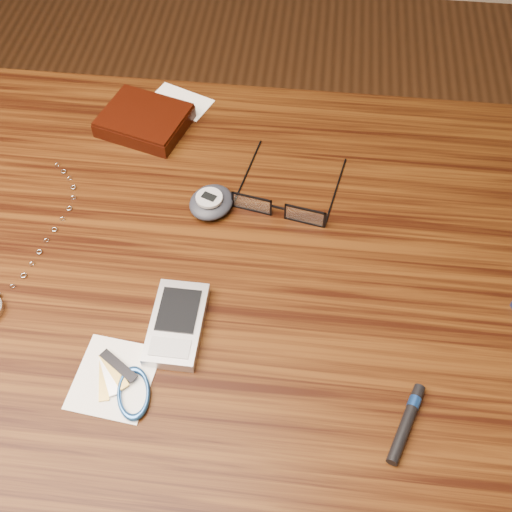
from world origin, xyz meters
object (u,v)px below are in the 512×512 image
(pedometer, at_px, (211,202))
(desk, at_px, (207,305))
(wallet_and_card, at_px, (145,120))
(pda_phone, at_px, (177,324))
(eyeglasses, at_px, (280,206))
(notepad_keys, at_px, (124,385))

(pedometer, bearing_deg, desk, -89.33)
(wallet_and_card, xyz_separation_m, pda_phone, (0.11, -0.34, -0.00))
(desk, bearing_deg, wallet_and_card, 117.13)
(desk, bearing_deg, pda_phone, -97.44)
(desk, relative_size, eyeglasses, 6.50)
(pda_phone, bearing_deg, pedometer, 86.43)
(pda_phone, relative_size, notepad_keys, 1.06)
(wallet_and_card, xyz_separation_m, notepad_keys, (0.07, -0.42, -0.01))
(eyeglasses, relative_size, pedometer, 1.90)
(desk, height_order, pda_phone, pda_phone)
(pda_phone, relative_size, pedometer, 1.38)
(desk, bearing_deg, notepad_keys, -107.76)
(notepad_keys, bearing_deg, eyeglasses, 61.38)
(notepad_keys, bearing_deg, pedometer, 78.19)
(desk, height_order, wallet_and_card, wallet_and_card)
(wallet_and_card, bearing_deg, pedometer, -50.83)
(desk, distance_m, eyeglasses, 0.17)
(pedometer, bearing_deg, eyeglasses, 1.28)
(pedometer, bearing_deg, wallet_and_card, 129.17)
(desk, xyz_separation_m, pedometer, (-0.00, 0.09, 0.11))
(wallet_and_card, bearing_deg, desk, -62.87)
(desk, height_order, eyeglasses, eyeglasses)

